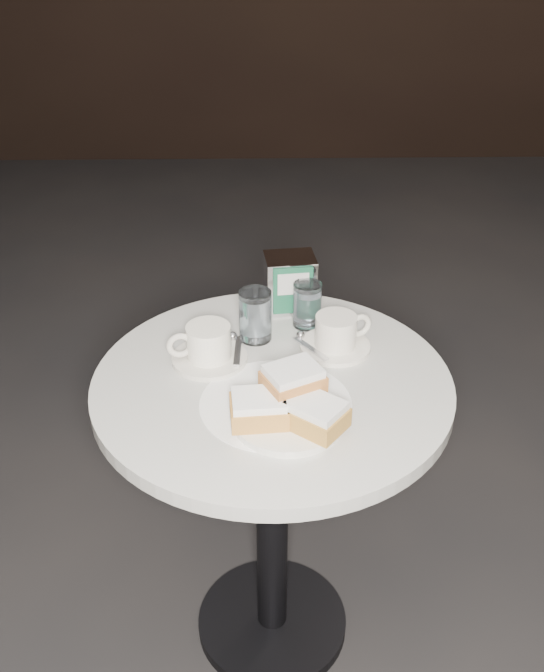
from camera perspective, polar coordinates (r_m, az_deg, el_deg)
The scene contains 9 objects.
ground at distance 1.98m, azimuth 0.01°, elevation -21.15°, with size 7.00×7.00×0.00m, color black.
cafe_table at distance 1.57m, azimuth 0.01°, elevation -9.15°, with size 0.70×0.70×0.74m.
sugar_spill at distance 1.39m, azimuth 0.28°, elevation -5.15°, with size 0.28×0.28×0.00m, color white.
beignet_plate at distance 1.32m, azimuth 1.27°, elevation -5.43°, with size 0.24×0.24×0.10m.
coffee_cup_left at distance 1.49m, azimuth -4.89°, elevation -0.77°, with size 0.18×0.18×0.08m.
coffee_cup_right at distance 1.53m, azimuth 4.91°, elevation 0.10°, with size 0.19×0.19×0.08m.
water_glass_left at distance 1.55m, azimuth -1.28°, elevation 1.52°, with size 0.08×0.08×0.11m.
water_glass_right at distance 1.60m, azimuth 2.69°, elevation 2.36°, with size 0.08×0.08×0.10m.
napkin_dispenser at distance 1.65m, azimuth 1.36°, elevation 4.06°, with size 0.12×0.10×0.13m.
Camera 1 is at (-0.02, -1.18, 1.58)m, focal length 40.00 mm.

